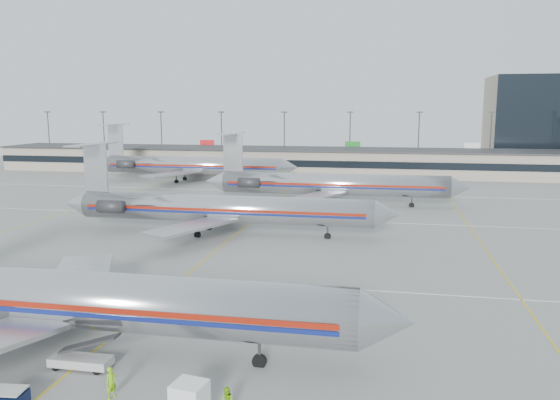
# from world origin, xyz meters

# --- Properties ---
(ground) EXTENTS (260.00, 260.00, 0.00)m
(ground) POSITION_xyz_m (0.00, 0.00, 0.00)
(ground) COLOR gray
(ground) RESTS_ON ground
(apron_markings) EXTENTS (160.00, 0.15, 0.02)m
(apron_markings) POSITION_xyz_m (0.00, 10.00, 0.01)
(apron_markings) COLOR silver
(apron_markings) RESTS_ON ground
(terminal) EXTENTS (162.00, 17.00, 6.25)m
(terminal) POSITION_xyz_m (0.00, 97.97, 3.16)
(terminal) COLOR gray
(terminal) RESTS_ON ground
(light_mast_row) EXTENTS (163.60, 0.40, 15.28)m
(light_mast_row) POSITION_xyz_m (0.00, 112.00, 8.58)
(light_mast_row) COLOR #38383D
(light_mast_row) RESTS_ON ground
(distant_building) EXTENTS (30.00, 20.00, 25.00)m
(distant_building) POSITION_xyz_m (62.00, 128.00, 12.50)
(distant_building) COLOR tan
(distant_building) RESTS_ON ground
(jet_foreground) EXTENTS (47.26, 27.83, 12.37)m
(jet_foreground) POSITION_xyz_m (-3.97, -5.88, 3.59)
(jet_foreground) COLOR #BABABF
(jet_foreground) RESTS_ON ground
(jet_second_row) EXTENTS (44.09, 25.96, 11.54)m
(jet_second_row) POSITION_xyz_m (-2.35, 28.76, 3.35)
(jet_second_row) COLOR #BABABF
(jet_second_row) RESTS_ON ground
(jet_third_row) EXTENTS (44.14, 27.15, 12.07)m
(jet_third_row) POSITION_xyz_m (9.18, 53.32, 3.50)
(jet_third_row) COLOR #BABABF
(jet_third_row) RESTS_ON ground
(jet_back_row) EXTENTS (46.75, 28.76, 12.78)m
(jet_back_row) POSITION_xyz_m (-23.72, 76.73, 3.71)
(jet_back_row) COLOR #BABABF
(jet_back_row) RESTS_ON ground
(cart_inner) EXTENTS (2.00, 1.47, 1.07)m
(cart_inner) POSITION_xyz_m (-0.89, -13.10, 0.57)
(cart_inner) COLOR #0A163C
(cart_inner) RESTS_ON ground
(belt_loader) EXTENTS (4.44, 1.38, 2.35)m
(belt_loader) POSITION_xyz_m (0.54, -8.16, 0.63)
(belt_loader) COLOR #AAAAAA
(belt_loader) RESTS_ON ground
(ramp_worker_near) EXTENTS (0.68, 0.78, 1.81)m
(ramp_worker_near) POSITION_xyz_m (4.02, -11.07, 0.91)
(ramp_worker_near) COLOR #76BE11
(ramp_worker_near) RESTS_ON ground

